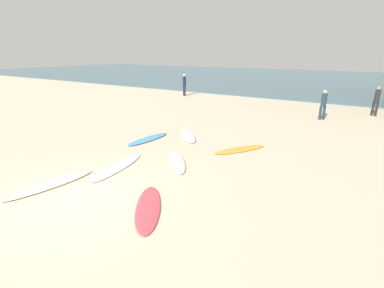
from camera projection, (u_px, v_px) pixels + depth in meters
name	position (u px, v px, depth m)	size (l,w,h in m)	color
ground_plane	(79.00, 198.00, 7.26)	(120.00, 120.00, 0.00)	beige
ocean_water	(320.00, 79.00, 38.00)	(120.00, 40.00, 0.08)	#426675
surfboard_0	(118.00, 167.00, 9.12)	(0.56, 2.55, 0.06)	white
surfboard_1	(240.00, 149.00, 10.73)	(0.52, 2.26, 0.06)	#F99E32
surfboard_2	(148.00, 208.00, 6.73)	(0.59, 2.21, 0.06)	#D7454F
surfboard_3	(177.00, 162.00, 9.53)	(0.51, 2.10, 0.07)	silver
surfboard_4	(188.00, 135.00, 12.49)	(0.56, 2.26, 0.08)	silver
surfboard_5	(148.00, 139.00, 11.98)	(0.53, 2.27, 0.09)	#499BE3
surfboard_6	(50.00, 185.00, 7.88)	(0.53, 2.53, 0.09)	#F6EDC5
beachgoer_near	(323.00, 103.00, 15.31)	(0.38, 0.38, 1.63)	#1E3342
beachgoer_mid	(184.00, 84.00, 23.68)	(0.38, 0.38, 1.83)	#191E33
beachgoer_far	(377.00, 100.00, 16.22)	(0.37, 0.37, 1.71)	black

